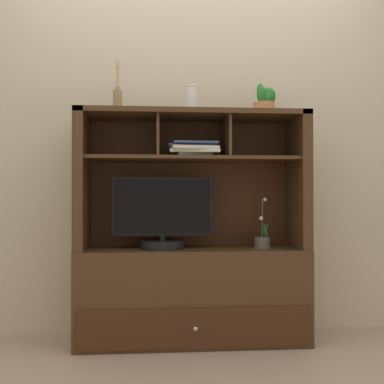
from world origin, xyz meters
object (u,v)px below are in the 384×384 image
Objects in this scene: media_console at (192,267)px; magazine_stack_left at (193,149)px; potted_succulent at (264,102)px; diffuser_bottle at (118,100)px; ceramic_vase at (192,99)px; tv_monitor at (162,219)px; potted_orchid at (262,241)px.

media_console is 4.45× the size of magazine_stack_left.
media_console is 7.35× the size of potted_succulent.
diffuser_bottle is 0.45m from ceramic_vase.
tv_monitor is (-0.18, -0.03, 0.30)m from media_console.
tv_monitor is 1.93× the size of magazine_stack_left.
ceramic_vase is (0.18, 0.02, 0.73)m from tv_monitor.
ceramic_vase is (-0.45, -0.01, 0.01)m from potted_succulent.
tv_monitor is 0.62m from potted_orchid.
potted_succulent reaches higher than tv_monitor.
tv_monitor is 0.75m from ceramic_vase.
potted_orchid is at bearing -3.47° from ceramic_vase.
potted_orchid is at bearing -0.35° from tv_monitor.
potted_orchid is 0.70m from magazine_stack_left.
diffuser_bottle is at bearing -179.94° from potted_orchid.
media_console is at bearing 175.79° from potted_orchid.
diffuser_bottle reaches higher than potted_succulent.
tv_monitor is at bearing -177.37° from potted_succulent.
media_console is 0.35m from tv_monitor.
tv_monitor is at bearing -171.23° from media_console.
potted_succulent is at bearing 0.13° from media_console.
diffuser_bottle is at bearing -175.85° from media_console.
ceramic_vase is at bearing -179.16° from potted_succulent.
diffuser_bottle is at bearing -179.01° from tv_monitor.
potted_orchid is 1.62× the size of potted_succulent.
tv_monitor is 1.95× the size of diffuser_bottle.
diffuser_bottle is (-0.45, 0.02, 0.29)m from magazine_stack_left.
potted_orchid is 1.83× the size of ceramic_vase.
tv_monitor is 1.96× the size of potted_orchid.
diffuser_bottle is (-0.88, -0.00, 0.85)m from potted_orchid.
ceramic_vase is at bearing 7.05° from tv_monitor.
tv_monitor is at bearing 179.65° from potted_orchid.
tv_monitor reaches higher than potted_orchid.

